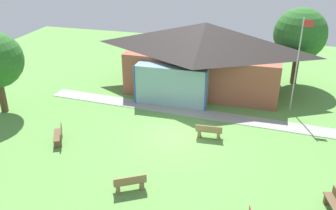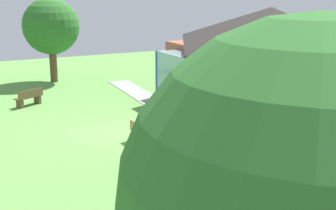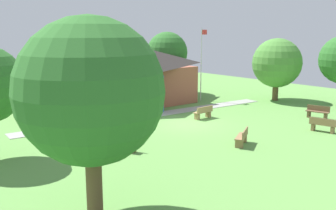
# 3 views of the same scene
# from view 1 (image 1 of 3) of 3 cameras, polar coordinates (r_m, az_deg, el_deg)

# --- Properties ---
(ground_plane) EXTENTS (44.00, 44.00, 0.00)m
(ground_plane) POSITION_cam_1_polar(r_m,az_deg,el_deg) (21.54, 1.04, -4.98)
(ground_plane) COLOR #609947
(pavilion) EXTENTS (11.74, 7.16, 4.94)m
(pavilion) POSITION_cam_1_polar(r_m,az_deg,el_deg) (27.29, 5.41, 7.49)
(pavilion) COLOR #A35642
(pavilion) RESTS_ON ground_plane
(footpath) EXTENTS (19.85, 2.54, 0.03)m
(footpath) POSITION_cam_1_polar(r_m,az_deg,el_deg) (24.48, 3.04, -1.04)
(footpath) COLOR #999993
(footpath) RESTS_ON ground_plane
(flagpole) EXTENTS (0.64, 0.08, 6.10)m
(flagpole) POSITION_cam_1_polar(r_m,az_deg,el_deg) (24.86, 19.18, 6.28)
(flagpole) COLOR silver
(flagpole) RESTS_ON ground_plane
(bench_mid_left) EXTENTS (1.10, 1.53, 0.84)m
(bench_mid_left) POSITION_cam_1_polar(r_m,az_deg,el_deg) (21.79, -16.32, -4.51)
(bench_mid_left) COLOR brown
(bench_mid_left) RESTS_ON ground_plane
(bench_lawn_far_right) EXTENTS (0.80, 1.56, 0.84)m
(bench_lawn_far_right) POSITION_cam_1_polar(r_m,az_deg,el_deg) (17.64, 24.18, -13.70)
(bench_lawn_far_right) COLOR brown
(bench_lawn_far_right) RESTS_ON ground_plane
(bench_rear_near_path) EXTENTS (1.52, 0.52, 0.84)m
(bench_rear_near_path) POSITION_cam_1_polar(r_m,az_deg,el_deg) (21.44, 6.25, -4.06)
(bench_rear_near_path) COLOR #9E7A51
(bench_rear_near_path) RESTS_ON ground_plane
(bench_front_center) EXTENTS (1.52, 1.14, 0.84)m
(bench_front_center) POSITION_cam_1_polar(r_m,az_deg,el_deg) (17.41, -5.83, -11.77)
(bench_front_center) COLOR olive
(bench_front_center) RESTS_ON ground_plane
(tree_behind_pavilion_right) EXTENTS (3.86, 3.86, 5.79)m
(tree_behind_pavilion_right) POSITION_cam_1_polar(r_m,az_deg,el_deg) (29.55, 19.50, 10.12)
(tree_behind_pavilion_right) COLOR brown
(tree_behind_pavilion_right) RESTS_ON ground_plane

